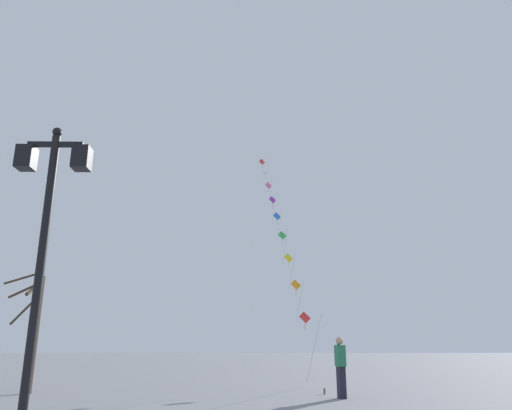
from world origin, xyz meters
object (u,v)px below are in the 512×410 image
Objects in this scene: kite_train at (280,226)px; bare_tree at (34,328)px; kite_flyer at (341,366)px; twin_lantern_lamp_post at (47,216)px.

kite_train reaches higher than bare_tree.
kite_flyer is (1.06, -9.61, -6.54)m from kite_train.
bare_tree is at bearing 74.57° from kite_flyer.
kite_train is at bearing 0.10° from kite_flyer.
kite_flyer is (6.04, 7.15, -2.59)m from twin_lantern_lamp_post.
twin_lantern_lamp_post is 9.59m from bare_tree.
kite_train is (4.98, 16.76, 3.94)m from twin_lantern_lamp_post.
kite_train is 11.67m from kite_flyer.
twin_lantern_lamp_post is 17.92m from kite_train.
twin_lantern_lamp_post reaches higher than bare_tree.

